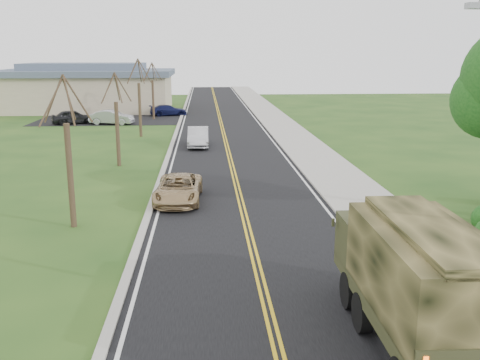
{
  "coord_description": "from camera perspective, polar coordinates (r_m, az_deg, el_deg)",
  "views": [
    {
      "loc": [
        -1.66,
        -11.02,
        6.86
      ],
      "look_at": [
        -0.24,
        10.15,
        1.8
      ],
      "focal_mm": 40.0,
      "sensor_mm": 36.0,
      "label": 1
    }
  ],
  "objects": [
    {
      "name": "curb_left",
      "position": [
        51.53,
        -6.6,
        5.74
      ],
      "size": [
        0.3,
        120.0,
        0.1
      ],
      "primitive_type": "cube",
      "color": "#9E998E",
      "rests_on": "ground"
    },
    {
      "name": "sedan_silver",
      "position": [
        40.21,
        -4.49,
        4.59
      ],
      "size": [
        1.52,
        4.35,
        1.43
      ],
      "primitive_type": "imported",
      "rotation": [
        0.0,
        0.0,
        0.0
      ],
      "color": "silver",
      "rests_on": "ground"
    },
    {
      "name": "ground",
      "position": [
        13.09,
        4.23,
        -18.25
      ],
      "size": [
        160.0,
        160.0,
        0.0
      ],
      "primitive_type": "plane",
      "color": "#214416",
      "rests_on": "ground"
    },
    {
      "name": "lot_car_navy",
      "position": [
        60.7,
        -7.65,
        7.38
      ],
      "size": [
        4.43,
        2.7,
        1.2
      ],
      "primitive_type": "imported",
      "rotation": [
        0.0,
        0.0,
        1.83
      ],
      "color": "#10143D",
      "rests_on": "ground"
    },
    {
      "name": "sidewalk_right",
      "position": [
        52.02,
        4.58,
        5.85
      ],
      "size": [
        3.2,
        120.0,
        0.1
      ],
      "primitive_type": "cube",
      "color": "#9E998E",
      "rests_on": "ground"
    },
    {
      "name": "curb_right",
      "position": [
        51.8,
        2.66,
        5.86
      ],
      "size": [
        0.3,
        120.0,
        0.12
      ],
      "primitive_type": "cube",
      "color": "#9E998E",
      "rests_on": "ground"
    },
    {
      "name": "bare_tree_a",
      "position": [
        22.1,
        -17.76,
        1.72
      ],
      "size": [
        1.93,
        2.26,
        6.08
      ],
      "color": "#38281C",
      "rests_on": "ground"
    },
    {
      "name": "suv_champagne",
      "position": [
        25.31,
        -6.59,
        -0.94
      ],
      "size": [
        2.29,
        4.59,
        1.25
      ],
      "primitive_type": "imported",
      "rotation": [
        0.0,
        0.0,
        -0.05
      ],
      "color": "tan",
      "rests_on": "ground"
    },
    {
      "name": "military_truck",
      "position": [
        13.26,
        18.22,
        -9.48
      ],
      "size": [
        2.35,
        6.52,
        3.24
      ],
      "rotation": [
        0.0,
        0.0,
        -0.01
      ],
      "color": "black",
      "rests_on": "ground"
    },
    {
      "name": "bare_tree_d",
      "position": [
        57.43,
        -9.27,
        8.94
      ],
      "size": [
        1.88,
        2.2,
        5.91
      ],
      "color": "#38281C",
      "rests_on": "ground"
    },
    {
      "name": "commercial_building",
      "position": [
        68.63,
        -16.09,
        9.42
      ],
      "size": [
        25.5,
        21.5,
        5.65
      ],
      "color": "tan",
      "rests_on": "ground"
    },
    {
      "name": "road",
      "position": [
        51.5,
        -1.96,
        5.76
      ],
      "size": [
        8.0,
        120.0,
        0.01
      ],
      "primitive_type": "cube",
      "color": "black",
      "rests_on": "ground"
    },
    {
      "name": "lot_car_dark",
      "position": [
        55.47,
        -17.35,
        6.44
      ],
      "size": [
        4.44,
        2.93,
        1.4
      ],
      "primitive_type": "imported",
      "rotation": [
        0.0,
        0.0,
        1.91
      ],
      "color": "black",
      "rests_on": "ground"
    },
    {
      "name": "bare_tree_c",
      "position": [
        45.52,
        -10.66,
        8.04
      ],
      "size": [
        2.04,
        2.39,
        6.42
      ],
      "color": "#38281C",
      "rests_on": "ground"
    },
    {
      "name": "lot_car_silver",
      "position": [
        54.15,
        -13.53,
        6.52
      ],
      "size": [
        4.46,
        2.16,
        1.41
      ],
      "primitive_type": "imported",
      "rotation": [
        0.0,
        0.0,
        1.41
      ],
      "color": "#A4A5A9",
      "rests_on": "ground"
    },
    {
      "name": "bare_tree_b",
      "position": [
        33.74,
        -12.97,
        5.61
      ],
      "size": [
        1.83,
        2.14,
        5.73
      ],
      "color": "#38281C",
      "rests_on": "ground"
    }
  ]
}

